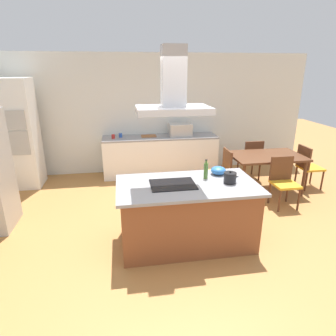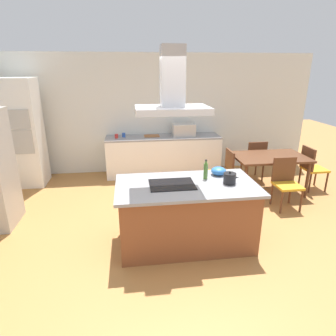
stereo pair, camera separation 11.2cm
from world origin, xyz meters
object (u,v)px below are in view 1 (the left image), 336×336
(mixing_bowl, at_px, (218,170))
(coffee_mug_red, at_px, (113,136))
(tea_kettle, at_px, (230,178))
(chair_facing_back_wall, at_px, (251,157))
(coffee_mug_blue, at_px, (121,135))
(cooktop, at_px, (173,184))
(cutting_board, at_px, (149,136))
(chair_at_left_end, at_px, (222,169))
(chair_facing_island, at_px, (283,179))
(countertop_microwave, at_px, (180,130))
(wall_oven_stack, at_px, (18,134))
(olive_oil_bottle, at_px, (206,170))
(chair_at_right_end, at_px, (307,164))
(range_hood, at_px, (173,92))
(dining_table, at_px, (266,159))

(mixing_bowl, bearing_deg, coffee_mug_red, 121.19)
(tea_kettle, xyz_separation_m, chair_facing_back_wall, (1.39, 2.29, -0.47))
(coffee_mug_blue, bearing_deg, coffee_mug_red, -148.43)
(coffee_mug_red, bearing_deg, cooktop, -73.87)
(cutting_board, xyz_separation_m, chair_at_left_end, (1.28, -1.37, -0.40))
(chair_at_left_end, xyz_separation_m, chair_facing_island, (0.92, -0.67, 0.00))
(tea_kettle, relative_size, cutting_board, 0.64)
(tea_kettle, height_order, cutting_board, tea_kettle)
(tea_kettle, relative_size, coffee_mug_red, 2.44)
(countertop_microwave, xyz_separation_m, wall_oven_stack, (-3.39, -0.23, 0.06))
(coffee_mug_red, bearing_deg, countertop_microwave, 1.24)
(tea_kettle, relative_size, coffee_mug_blue, 2.44)
(cutting_board, bearing_deg, chair_at_left_end, -46.75)
(tea_kettle, xyz_separation_m, chair_at_left_end, (0.48, 1.62, -0.47))
(olive_oil_bottle, xyz_separation_m, chair_facing_island, (1.67, 0.74, -0.51))
(cooktop, relative_size, coffee_mug_red, 6.67)
(coffee_mug_blue, distance_m, wall_oven_stack, 2.06)
(chair_at_right_end, distance_m, range_hood, 3.81)
(coffee_mug_blue, bearing_deg, chair_facing_back_wall, -14.18)
(cutting_board, height_order, chair_at_right_end, cutting_board)
(wall_oven_stack, bearing_deg, chair_facing_back_wall, -4.89)
(olive_oil_bottle, bearing_deg, chair_at_right_end, 28.55)
(tea_kettle, bearing_deg, chair_facing_island, 34.49)
(dining_table, bearing_deg, olive_oil_bottle, -139.89)
(coffee_mug_red, bearing_deg, wall_oven_stack, -173.88)
(mixing_bowl, distance_m, cutting_board, 2.75)
(wall_oven_stack, distance_m, range_hood, 3.91)
(chair_at_left_end, bearing_deg, cooktop, -128.66)
(olive_oil_bottle, distance_m, cutting_board, 2.82)
(mixing_bowl, bearing_deg, coffee_mug_blue, 117.61)
(dining_table, bearing_deg, coffee_mug_red, 156.79)
(tea_kettle, distance_m, chair_facing_island, 1.75)
(wall_oven_stack, bearing_deg, cooktop, -44.42)
(olive_oil_bottle, relative_size, chair_facing_back_wall, 0.31)
(mixing_bowl, distance_m, chair_facing_island, 1.63)
(chair_facing_island, bearing_deg, coffee_mug_red, 146.92)
(chair_at_left_end, bearing_deg, tea_kettle, -106.38)
(range_hood, bearing_deg, cutting_board, 90.63)
(chair_facing_back_wall, bearing_deg, mixing_bowl, -126.53)
(dining_table, bearing_deg, chair_at_left_end, 180.00)
(countertop_microwave, relative_size, coffee_mug_blue, 5.56)
(range_hood, bearing_deg, dining_table, 35.83)
(cooktop, bearing_deg, chair_facing_back_wall, 45.82)
(chair_at_right_end, distance_m, chair_facing_island, 1.13)
(wall_oven_stack, bearing_deg, range_hood, -44.42)
(tea_kettle, distance_m, mixing_bowl, 0.35)
(coffee_mug_red, distance_m, chair_at_left_end, 2.48)
(tea_kettle, relative_size, chair_facing_back_wall, 0.25)
(tea_kettle, xyz_separation_m, chair_at_right_end, (2.31, 1.62, -0.47))
(coffee_mug_red, height_order, chair_facing_island, coffee_mug_red)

